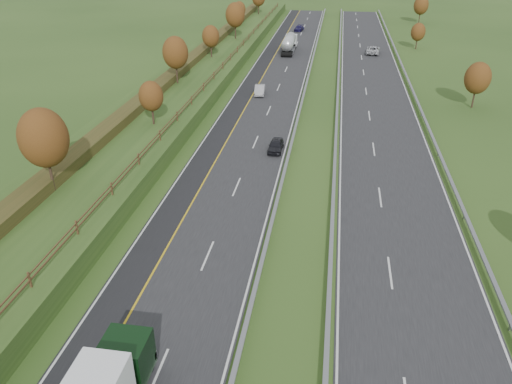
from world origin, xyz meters
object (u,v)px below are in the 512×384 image
at_px(car_dark_near, 276,146).
at_px(car_small_far, 299,28).
at_px(car_oncoming, 373,50).
at_px(road_tanker, 289,43).
at_px(car_silver_mid, 260,90).

distance_m(car_dark_near, car_small_far, 78.47).
bearing_deg(car_oncoming, road_tanker, 8.28).
xyz_separation_m(car_dark_near, car_silver_mid, (-5.20, 21.97, 0.05)).
bearing_deg(car_oncoming, car_dark_near, 81.36).
bearing_deg(car_small_far, road_tanker, -82.50).
height_order(road_tanker, car_small_far, road_tanker).
height_order(car_dark_near, car_small_far, car_small_far).
relative_size(road_tanker, car_silver_mid, 2.61).
relative_size(car_silver_mid, car_small_far, 0.94).
relative_size(road_tanker, car_small_far, 2.46).
relative_size(road_tanker, car_oncoming, 2.00).
relative_size(car_small_far, car_oncoming, 0.81).
bearing_deg(car_oncoming, car_silver_mid, 65.20).
bearing_deg(car_silver_mid, road_tanker, 82.44).
xyz_separation_m(road_tanker, car_dark_near, (3.69, -53.35, -1.16)).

